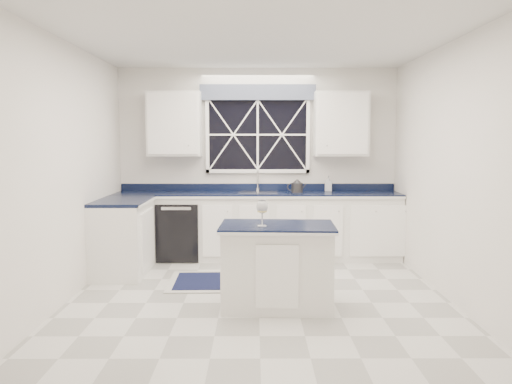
{
  "coord_description": "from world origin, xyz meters",
  "views": [
    {
      "loc": [
        -0.04,
        -5.02,
        1.7
      ],
      "look_at": [
        -0.03,
        0.4,
        1.11
      ],
      "focal_mm": 35.0,
      "sensor_mm": 36.0,
      "label": 1
    }
  ],
  "objects_px": {
    "wine_glass": "(262,207)",
    "kettle": "(297,186)",
    "island": "(277,266)",
    "dishwasher": "(180,230)",
    "faucet": "(258,180)",
    "soap_bottle": "(328,183)"
  },
  "relations": [
    {
      "from": "wine_glass",
      "to": "kettle",
      "type": "bearing_deg",
      "value": 76.54
    },
    {
      "from": "island",
      "to": "kettle",
      "type": "height_order",
      "value": "kettle"
    },
    {
      "from": "dishwasher",
      "to": "island",
      "type": "relative_size",
      "value": 0.71
    },
    {
      "from": "faucet",
      "to": "island",
      "type": "relative_size",
      "value": 0.26
    },
    {
      "from": "dishwasher",
      "to": "soap_bottle",
      "type": "distance_m",
      "value": 2.23
    },
    {
      "from": "dishwasher",
      "to": "soap_bottle",
      "type": "relative_size",
      "value": 3.78
    },
    {
      "from": "kettle",
      "to": "soap_bottle",
      "type": "relative_size",
      "value": 1.24
    },
    {
      "from": "wine_glass",
      "to": "soap_bottle",
      "type": "xyz_separation_m",
      "value": [
        0.99,
        2.39,
        0.02
      ]
    },
    {
      "from": "island",
      "to": "soap_bottle",
      "type": "distance_m",
      "value": 2.52
    },
    {
      "from": "kettle",
      "to": "dishwasher",
      "type": "bearing_deg",
      "value": -173.81
    },
    {
      "from": "dishwasher",
      "to": "wine_glass",
      "type": "height_order",
      "value": "wine_glass"
    },
    {
      "from": "dishwasher",
      "to": "faucet",
      "type": "height_order",
      "value": "faucet"
    },
    {
      "from": "island",
      "to": "faucet",
      "type": "bearing_deg",
      "value": 97.1
    },
    {
      "from": "kettle",
      "to": "wine_glass",
      "type": "relative_size",
      "value": 1.01
    },
    {
      "from": "dishwasher",
      "to": "kettle",
      "type": "relative_size",
      "value": 3.04
    },
    {
      "from": "faucet",
      "to": "wine_glass",
      "type": "bearing_deg",
      "value": -89.28
    },
    {
      "from": "wine_glass",
      "to": "soap_bottle",
      "type": "bearing_deg",
      "value": 67.37
    },
    {
      "from": "island",
      "to": "wine_glass",
      "type": "relative_size",
      "value": 4.33
    },
    {
      "from": "wine_glass",
      "to": "soap_bottle",
      "type": "height_order",
      "value": "soap_bottle"
    },
    {
      "from": "soap_bottle",
      "to": "wine_glass",
      "type": "bearing_deg",
      "value": -112.63
    },
    {
      "from": "island",
      "to": "soap_bottle",
      "type": "height_order",
      "value": "soap_bottle"
    },
    {
      "from": "kettle",
      "to": "soap_bottle",
      "type": "bearing_deg",
      "value": 29.32
    }
  ]
}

